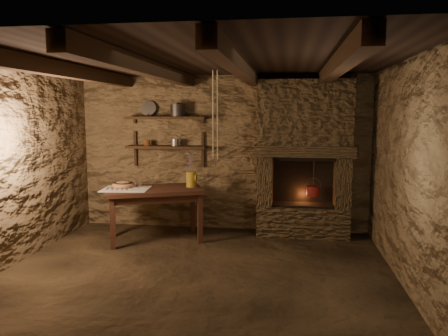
# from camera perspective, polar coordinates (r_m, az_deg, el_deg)

# --- Properties ---
(floor) EXTENTS (4.50, 4.50, 0.00)m
(floor) POSITION_cam_1_polar(r_m,az_deg,el_deg) (5.16, -3.64, -13.58)
(floor) COLOR black
(floor) RESTS_ON ground
(back_wall) EXTENTS (4.50, 0.04, 2.40)m
(back_wall) POSITION_cam_1_polar(r_m,az_deg,el_deg) (6.82, -0.24, 1.95)
(back_wall) COLOR brown
(back_wall) RESTS_ON floor
(front_wall) EXTENTS (4.50, 0.04, 2.40)m
(front_wall) POSITION_cam_1_polar(r_m,az_deg,el_deg) (2.97, -11.87, -5.38)
(front_wall) COLOR brown
(front_wall) RESTS_ON floor
(left_wall) EXTENTS (0.04, 4.00, 2.40)m
(left_wall) POSITION_cam_1_polar(r_m,az_deg,el_deg) (5.77, -26.18, 0.19)
(left_wall) COLOR brown
(left_wall) RESTS_ON floor
(right_wall) EXTENTS (0.04, 4.00, 2.40)m
(right_wall) POSITION_cam_1_polar(r_m,az_deg,el_deg) (4.92, 22.83, -0.76)
(right_wall) COLOR brown
(right_wall) RESTS_ON floor
(ceiling) EXTENTS (4.50, 4.00, 0.04)m
(ceiling) POSITION_cam_1_polar(r_m,az_deg,el_deg) (4.85, -3.88, 13.92)
(ceiling) COLOR black
(ceiling) RESTS_ON back_wall
(beam_far_left) EXTENTS (0.14, 3.95, 0.16)m
(beam_far_left) POSITION_cam_1_polar(r_m,az_deg,el_deg) (5.36, -20.10, 11.90)
(beam_far_left) COLOR black
(beam_far_left) RESTS_ON ceiling
(beam_mid_left) EXTENTS (0.14, 3.95, 0.16)m
(beam_mid_left) POSITION_cam_1_polar(r_m,az_deg,el_deg) (4.97, -9.65, 12.63)
(beam_mid_left) COLOR black
(beam_mid_left) RESTS_ON ceiling
(beam_mid_right) EXTENTS (0.14, 3.95, 0.16)m
(beam_mid_right) POSITION_cam_1_polar(r_m,az_deg,el_deg) (4.76, 2.18, 12.96)
(beam_mid_right) COLOR black
(beam_mid_right) RESTS_ON ceiling
(beam_far_right) EXTENTS (0.14, 3.95, 0.16)m
(beam_far_right) POSITION_cam_1_polar(r_m,az_deg,el_deg) (4.76, 14.54, 12.74)
(beam_far_right) COLOR black
(beam_far_right) RESTS_ON ceiling
(shelf_lower) EXTENTS (1.25, 0.30, 0.04)m
(shelf_lower) POSITION_cam_1_polar(r_m,az_deg,el_deg) (6.84, -7.52, 2.74)
(shelf_lower) COLOR black
(shelf_lower) RESTS_ON back_wall
(shelf_upper) EXTENTS (1.25, 0.30, 0.04)m
(shelf_upper) POSITION_cam_1_polar(r_m,az_deg,el_deg) (6.81, -7.58, 6.52)
(shelf_upper) COLOR black
(shelf_upper) RESTS_ON back_wall
(hearth) EXTENTS (1.43, 0.51, 2.30)m
(hearth) POSITION_cam_1_polar(r_m,az_deg,el_deg) (6.52, 10.39, 1.81)
(hearth) COLOR #362A1B
(hearth) RESTS_ON floor
(work_table) EXTENTS (1.51, 1.20, 0.76)m
(work_table) POSITION_cam_1_polar(r_m,az_deg,el_deg) (6.39, -8.96, -5.70)
(work_table) COLOR black
(work_table) RESTS_ON floor
(linen_cloth) EXTENTS (0.70, 0.58, 0.01)m
(linen_cloth) POSITION_cam_1_polar(r_m,az_deg,el_deg) (6.31, -12.68, -2.68)
(linen_cloth) COLOR silver
(linen_cloth) RESTS_ON work_table
(pewter_cutlery_row) EXTENTS (0.56, 0.26, 0.01)m
(pewter_cutlery_row) POSITION_cam_1_polar(r_m,az_deg,el_deg) (6.29, -12.75, -2.62)
(pewter_cutlery_row) COLOR gray
(pewter_cutlery_row) RESTS_ON linen_cloth
(drinking_glasses) EXTENTS (0.21, 0.06, 0.08)m
(drinking_glasses) POSITION_cam_1_polar(r_m,az_deg,el_deg) (6.41, -12.12, -2.09)
(drinking_glasses) COLOR white
(drinking_glasses) RESTS_ON linen_cloth
(stoneware_jug) EXTENTS (0.17, 0.16, 0.51)m
(stoneware_jug) POSITION_cam_1_polar(r_m,az_deg,el_deg) (6.33, -4.30, -0.53)
(stoneware_jug) COLOR #A3801F
(stoneware_jug) RESTS_ON work_table
(wooden_bowl) EXTENTS (0.33, 0.33, 0.11)m
(wooden_bowl) POSITION_cam_1_polar(r_m,az_deg,el_deg) (6.44, -13.04, -2.19)
(wooden_bowl) COLOR #A76E48
(wooden_bowl) RESTS_ON work_table
(iron_stockpot) EXTENTS (0.29, 0.29, 0.16)m
(iron_stockpot) POSITION_cam_1_polar(r_m,az_deg,el_deg) (6.76, -6.08, 7.40)
(iron_stockpot) COLOR #2B2926
(iron_stockpot) RESTS_ON shelf_upper
(tin_pan) EXTENTS (0.25, 0.12, 0.25)m
(tin_pan) POSITION_cam_1_polar(r_m,az_deg,el_deg) (7.00, -9.82, 7.67)
(tin_pan) COLOR #A2A29C
(tin_pan) RESTS_ON shelf_upper
(small_kettle) EXTENTS (0.17, 0.14, 0.17)m
(small_kettle) POSITION_cam_1_polar(r_m,az_deg,el_deg) (6.79, -6.40, 3.35)
(small_kettle) COLOR #A2A29C
(small_kettle) RESTS_ON shelf_lower
(rusty_tin) EXTENTS (0.11, 0.11, 0.09)m
(rusty_tin) POSITION_cam_1_polar(r_m,az_deg,el_deg) (6.92, -10.01, 3.28)
(rusty_tin) COLOR #5A2D12
(rusty_tin) RESTS_ON shelf_lower
(red_pot) EXTENTS (0.26, 0.26, 0.54)m
(red_pot) POSITION_cam_1_polar(r_m,az_deg,el_deg) (6.55, 11.58, -2.85)
(red_pot) COLOR maroon
(red_pot) RESTS_ON hearth
(hanging_ropes) EXTENTS (0.08, 0.08, 1.20)m
(hanging_ropes) POSITION_cam_1_polar(r_m,az_deg,el_deg) (5.84, -1.16, 6.93)
(hanging_ropes) COLOR #C0B387
(hanging_ropes) RESTS_ON ceiling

